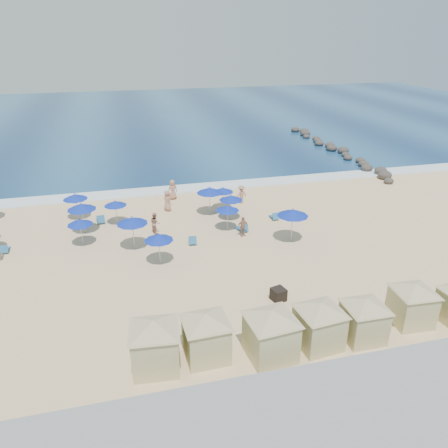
{
  "coord_description": "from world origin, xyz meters",
  "views": [
    {
      "loc": [
        -3.88,
        -25.68,
        14.73
      ],
      "look_at": [
        3.41,
        3.0,
        1.47
      ],
      "focal_mm": 35.0,
      "sensor_mm": 36.0,
      "label": 1
    }
  ],
  "objects_px": {
    "umbrella_5": "(132,221)",
    "umbrella_7": "(210,190)",
    "cabana_3": "(320,319)",
    "umbrella_4": "(81,207)",
    "umbrella_2": "(75,197)",
    "beachgoer_3": "(241,194)",
    "umbrella_10": "(231,198)",
    "cabana_1": "(206,330)",
    "cabana_0": "(155,338)",
    "rock_jetty": "(336,149)",
    "umbrella_11": "(293,213)",
    "umbrella_6": "(159,237)",
    "beachgoer_2": "(243,226)",
    "umbrella_13": "(115,203)",
    "trash_bin": "(278,294)",
    "umbrella_8": "(227,208)",
    "beachgoer_4": "(173,190)",
    "cabana_4": "(365,314)",
    "beachgoer_1": "(155,223)",
    "umbrella_9": "(223,190)",
    "beachgoer_5": "(167,201)",
    "umbrella_3": "(80,222)",
    "cabana_2": "(271,327)"
  },
  "relations": [
    {
      "from": "beachgoer_4",
      "to": "umbrella_4",
      "type": "bearing_deg",
      "value": 23.97
    },
    {
      "from": "cabana_4",
      "to": "umbrella_11",
      "type": "xyz_separation_m",
      "value": [
        0.82,
        11.56,
        0.81
      ]
    },
    {
      "from": "umbrella_8",
      "to": "trash_bin",
      "type": "bearing_deg",
      "value": -87.8
    },
    {
      "from": "cabana_1",
      "to": "umbrella_4",
      "type": "distance_m",
      "value": 17.55
    },
    {
      "from": "umbrella_9",
      "to": "beachgoer_1",
      "type": "bearing_deg",
      "value": -151.42
    },
    {
      "from": "umbrella_3",
      "to": "umbrella_6",
      "type": "bearing_deg",
      "value": -38.59
    },
    {
      "from": "rock_jetty",
      "to": "umbrella_10",
      "type": "bearing_deg",
      "value": -136.68
    },
    {
      "from": "umbrella_5",
      "to": "umbrella_9",
      "type": "xyz_separation_m",
      "value": [
        8.17,
        5.79,
        -0.39
      ]
    },
    {
      "from": "umbrella_5",
      "to": "umbrella_9",
      "type": "distance_m",
      "value": 10.02
    },
    {
      "from": "umbrella_7",
      "to": "beachgoer_2",
      "type": "relative_size",
      "value": 1.58
    },
    {
      "from": "umbrella_8",
      "to": "beachgoer_2",
      "type": "height_order",
      "value": "umbrella_8"
    },
    {
      "from": "umbrella_7",
      "to": "umbrella_8",
      "type": "height_order",
      "value": "umbrella_7"
    },
    {
      "from": "umbrella_5",
      "to": "beachgoer_1",
      "type": "distance_m",
      "value": 3.23
    },
    {
      "from": "cabana_3",
      "to": "umbrella_13",
      "type": "height_order",
      "value": "cabana_3"
    },
    {
      "from": "umbrella_7",
      "to": "beachgoer_1",
      "type": "relative_size",
      "value": 1.51
    },
    {
      "from": "umbrella_2",
      "to": "umbrella_5",
      "type": "distance_m",
      "value": 7.94
    },
    {
      "from": "rock_jetty",
      "to": "beachgoer_2",
      "type": "height_order",
      "value": "beachgoer_2"
    },
    {
      "from": "umbrella_7",
      "to": "umbrella_6",
      "type": "bearing_deg",
      "value": -124.23
    },
    {
      "from": "cabana_0",
      "to": "beachgoer_3",
      "type": "bearing_deg",
      "value": 63.1
    },
    {
      "from": "beachgoer_1",
      "to": "beachgoer_5",
      "type": "relative_size",
      "value": 0.89
    },
    {
      "from": "umbrella_8",
      "to": "beachgoer_4",
      "type": "xyz_separation_m",
      "value": [
        -3.25,
        7.93,
        -0.91
      ]
    },
    {
      "from": "umbrella_13",
      "to": "beachgoer_5",
      "type": "distance_m",
      "value": 4.88
    },
    {
      "from": "umbrella_4",
      "to": "umbrella_5",
      "type": "relative_size",
      "value": 0.99
    },
    {
      "from": "trash_bin",
      "to": "umbrella_10",
      "type": "distance_m",
      "value": 12.42
    },
    {
      "from": "cabana_3",
      "to": "umbrella_6",
      "type": "relative_size",
      "value": 1.95
    },
    {
      "from": "cabana_4",
      "to": "beachgoer_4",
      "type": "xyz_separation_m",
      "value": [
        -6.61,
        22.66,
        -0.57
      ]
    },
    {
      "from": "cabana_3",
      "to": "cabana_2",
      "type": "bearing_deg",
      "value": -175.68
    },
    {
      "from": "umbrella_2",
      "to": "umbrella_13",
      "type": "bearing_deg",
      "value": -30.34
    },
    {
      "from": "beachgoer_2",
      "to": "beachgoer_4",
      "type": "height_order",
      "value": "beachgoer_4"
    },
    {
      "from": "umbrella_2",
      "to": "beachgoer_3",
      "type": "distance_m",
      "value": 14.46
    },
    {
      "from": "cabana_3",
      "to": "beachgoer_1",
      "type": "height_order",
      "value": "cabana_3"
    },
    {
      "from": "beachgoer_1",
      "to": "beachgoer_3",
      "type": "bearing_deg",
      "value": -82.09
    },
    {
      "from": "umbrella_6",
      "to": "beachgoer_2",
      "type": "bearing_deg",
      "value": 22.25
    },
    {
      "from": "cabana_1",
      "to": "beachgoer_5",
      "type": "xyz_separation_m",
      "value": [
        0.66,
        19.28,
        -0.65
      ]
    },
    {
      "from": "umbrella_2",
      "to": "umbrella_10",
      "type": "xyz_separation_m",
      "value": [
        12.53,
        -3.29,
        -0.05
      ]
    },
    {
      "from": "umbrella_6",
      "to": "umbrella_7",
      "type": "relative_size",
      "value": 0.89
    },
    {
      "from": "umbrella_7",
      "to": "cabana_0",
      "type": "bearing_deg",
      "value": -110.31
    },
    {
      "from": "cabana_4",
      "to": "beachgoer_1",
      "type": "relative_size",
      "value": 2.51
    },
    {
      "from": "umbrella_10",
      "to": "cabana_1",
      "type": "bearing_deg",
      "value": -109.13
    },
    {
      "from": "cabana_3",
      "to": "umbrella_4",
      "type": "distance_m",
      "value": 20.72
    },
    {
      "from": "trash_bin",
      "to": "cabana_3",
      "type": "height_order",
      "value": "cabana_3"
    },
    {
      "from": "umbrella_9",
      "to": "beachgoer_1",
      "type": "relative_size",
      "value": 1.25
    },
    {
      "from": "umbrella_6",
      "to": "beachgoer_2",
      "type": "height_order",
      "value": "umbrella_6"
    },
    {
      "from": "umbrella_5",
      "to": "umbrella_7",
      "type": "bearing_deg",
      "value": 36.12
    },
    {
      "from": "umbrella_3",
      "to": "umbrella_8",
      "type": "bearing_deg",
      "value": -0.11
    },
    {
      "from": "beachgoer_3",
      "to": "umbrella_4",
      "type": "bearing_deg",
      "value": -6.87
    },
    {
      "from": "rock_jetty",
      "to": "umbrella_11",
      "type": "bearing_deg",
      "value": -124.19
    },
    {
      "from": "rock_jetty",
      "to": "cabana_3",
      "type": "relative_size",
      "value": 6.05
    },
    {
      "from": "umbrella_9",
      "to": "umbrella_7",
      "type": "bearing_deg",
      "value": -148.92
    },
    {
      "from": "cabana_3",
      "to": "umbrella_3",
      "type": "relative_size",
      "value": 2.07
    }
  ]
}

